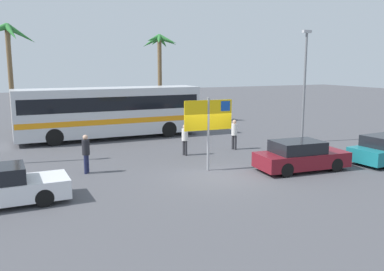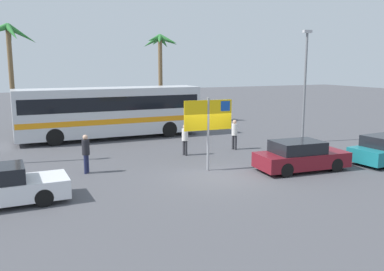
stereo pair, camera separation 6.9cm
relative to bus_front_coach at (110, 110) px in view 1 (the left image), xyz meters
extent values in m
plane|color=#4C4C51|center=(1.96, -10.76, -1.78)|extent=(120.00, 120.00, 0.00)
cube|color=silver|center=(0.00, 0.00, -0.06)|extent=(11.30, 2.43, 2.90)
cube|color=black|center=(0.00, 0.00, 0.49)|extent=(10.85, 2.46, 0.84)
cube|color=orange|center=(0.00, 0.00, -0.57)|extent=(11.19, 2.46, 0.32)
cylinder|color=black|center=(3.50, 1.09, -1.28)|extent=(1.00, 0.28, 1.00)
cylinder|color=black|center=(3.50, -1.09, -1.28)|extent=(1.00, 0.28, 1.00)
cylinder|color=black|center=(-3.50, 1.09, -1.28)|extent=(1.00, 0.28, 1.00)
cylinder|color=black|center=(-3.50, -1.09, -1.28)|extent=(1.00, 0.28, 1.00)
cylinder|color=gray|center=(1.99, -9.67, -0.18)|extent=(0.11, 0.11, 3.20)
cube|color=yellow|center=(1.99, -9.67, 0.67)|extent=(2.20, 0.19, 1.30)
cube|color=#1447A8|center=(2.79, -9.71, 1.04)|extent=(0.44, 0.10, 0.44)
cylinder|color=black|center=(9.22, -11.26, -1.48)|extent=(0.61, 0.20, 0.60)
cylinder|color=black|center=(-5.01, -10.10, -1.48)|extent=(0.60, 0.17, 0.60)
cylinder|color=black|center=(-4.99, -11.62, -1.48)|extent=(0.60, 0.17, 0.60)
cube|color=maroon|center=(5.76, -11.34, -1.30)|extent=(4.16, 1.99, 0.64)
cube|color=black|center=(5.52, -11.32, -0.72)|extent=(2.22, 1.70, 0.52)
cylinder|color=black|center=(7.07, -10.67, -1.48)|extent=(0.61, 0.21, 0.60)
cylinder|color=black|center=(6.95, -12.20, -1.48)|extent=(0.61, 0.21, 0.60)
cylinder|color=black|center=(4.57, -10.47, -1.48)|extent=(0.61, 0.21, 0.60)
cylinder|color=black|center=(4.45, -12.01, -1.48)|extent=(0.61, 0.21, 0.60)
cylinder|color=#1E2347|center=(-3.01, -8.01, -1.38)|extent=(0.13, 0.13, 0.81)
cylinder|color=#1E2347|center=(-2.90, -7.87, -1.38)|extent=(0.13, 0.13, 0.81)
cylinder|color=black|center=(-2.96, -7.94, -0.65)|extent=(0.32, 0.32, 0.64)
sphere|color=tan|center=(-2.96, -7.94, -0.22)|extent=(0.22, 0.22, 0.22)
cylinder|color=#2D2D33|center=(5.36, -6.32, -1.39)|extent=(0.13, 0.13, 0.79)
cylinder|color=#2D2D33|center=(5.29, -6.16, -1.39)|extent=(0.13, 0.13, 0.79)
cylinder|color=silver|center=(5.33, -6.24, -0.68)|extent=(0.32, 0.32, 0.63)
sphere|color=tan|center=(5.33, -6.24, -0.25)|extent=(0.21, 0.21, 0.21)
cylinder|color=#2D2D33|center=(2.26, -6.37, -1.40)|extent=(0.13, 0.13, 0.77)
cylinder|color=#2D2D33|center=(2.31, -6.55, -1.40)|extent=(0.13, 0.13, 0.77)
cylinder|color=silver|center=(2.28, -6.46, -0.71)|extent=(0.32, 0.32, 0.61)
sphere|color=tan|center=(2.28, -6.46, -0.30)|extent=(0.21, 0.21, 0.21)
cylinder|color=slate|center=(10.07, -6.15, 1.40)|extent=(0.14, 0.14, 6.37)
cube|color=#B2B2B7|center=(10.07, -6.15, 4.68)|extent=(0.56, 0.20, 0.16)
cylinder|color=brown|center=(-5.45, 5.51, 1.68)|extent=(0.32, 0.32, 6.93)
cone|color=#2D7533|center=(-4.60, 5.41, 4.82)|extent=(2.00, 0.66, 1.43)
cone|color=#2D7533|center=(-5.35, 6.42, 4.91)|extent=(0.67, 2.06, 1.27)
cone|color=#2D7533|center=(-5.21, 4.64, 4.87)|extent=(0.96, 2.04, 1.34)
cylinder|color=brown|center=(5.27, 5.25, 1.47)|extent=(0.32, 0.32, 6.50)
cone|color=#2D7533|center=(5.96, 5.20, 4.63)|extent=(1.58, 0.54, 0.99)
cone|color=#2D7533|center=(5.75, 5.70, 4.55)|extent=(1.40, 1.37, 1.12)
cone|color=#2D7533|center=(5.21, 5.94, 4.64)|extent=(0.58, 1.59, 0.97)
cone|color=#2D7533|center=(4.73, 5.61, 4.55)|extent=(1.51, 1.21, 1.12)
cone|color=#2D7533|center=(4.66, 4.86, 4.74)|extent=(1.56, 1.20, 0.80)
cone|color=#2D7533|center=(5.01, 4.60, 4.65)|extent=(0.99, 1.61, 0.94)
cone|color=#2D7533|center=(5.77, 4.74, 4.67)|extent=(1.40, 1.42, 0.92)
camera|label=1|loc=(-5.95, -25.29, 2.82)|focal=38.32mm
camera|label=2|loc=(-5.89, -25.32, 2.82)|focal=38.32mm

